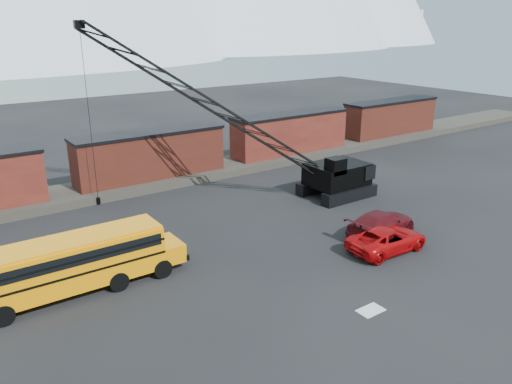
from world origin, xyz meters
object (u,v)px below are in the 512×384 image
school_bus (76,262)px  maroon_suv (381,223)px  red_pickup (387,239)px  crawler_crane (208,103)px

school_bus → maroon_suv: 19.94m
school_bus → red_pickup: (17.85, -6.17, -1.01)m
red_pickup → maroon_suv: size_ratio=0.98×
red_pickup → crawler_crane: size_ratio=0.27×
red_pickup → maroon_suv: 2.56m
red_pickup → school_bus: bearing=72.9°
red_pickup → crawler_crane: 16.85m
maroon_suv → red_pickup: bearing=135.0°
school_bus → red_pickup: size_ratio=2.07×
maroon_suv → crawler_crane: crawler_crane is taller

